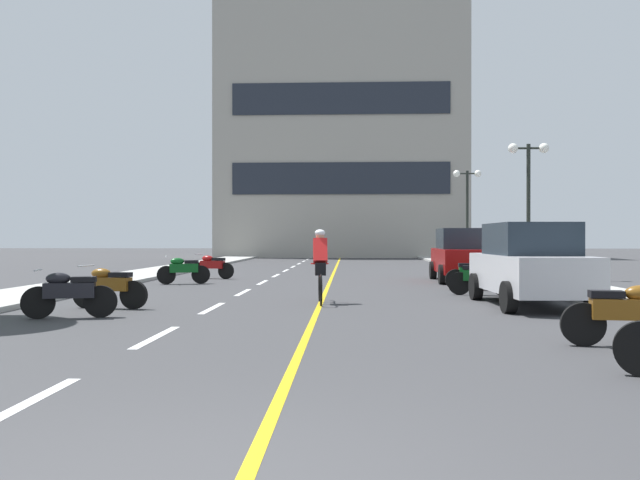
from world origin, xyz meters
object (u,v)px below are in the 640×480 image
Objects in this scene: parked_car_near at (529,264)px; motorcycle_3 at (109,286)px; motorcycle_6 at (183,269)px; street_lamp_mid at (528,178)px; street_lamp_far at (467,195)px; cyclist_rider at (320,264)px; motorcycle_2 at (69,293)px; motorcycle_1 at (627,313)px; parked_car_mid at (462,255)px; motorcycle_7 at (212,266)px; motorcycle_4 at (482,277)px; motorcycle_5 at (476,274)px.

parked_car_near reaches higher than motorcycle_3.
motorcycle_3 is 7.31m from motorcycle_6.
street_lamp_mid is 0.97× the size of street_lamp_far.
street_lamp_mid is 11.69m from cyclist_rider.
cyclist_rider is at bearing 16.70° from motorcycle_3.
motorcycle_2 is at bearing -134.61° from street_lamp_mid.
motorcycle_1 and motorcycle_6 have the same top height.
street_lamp_far is at bearing 78.92° from parked_car_mid.
motorcycle_1 is at bearing -95.48° from street_lamp_far.
motorcycle_2 is at bearing -164.19° from parked_car_near.
motorcycle_6 is (-9.14, 11.75, 0.00)m from motorcycle_1.
motorcycle_1 is at bearing -26.76° from motorcycle_3.
motorcycle_2 is (-11.66, -11.82, -3.18)m from street_lamp_mid.
parked_car_near is 2.51× the size of motorcycle_3.
cyclist_rider is (4.36, -8.77, 0.41)m from motorcycle_7.
street_lamp_far is 2.96× the size of motorcycle_7.
street_lamp_far is 20.62m from cyclist_rider.
motorcycle_2 is 1.02× the size of motorcycle_6.
parked_car_near is 2.54× the size of motorcycle_4.
street_lamp_mid reaches higher than motorcycle_4.
motorcycle_6 is at bearing -166.38° from street_lamp_mid.
parked_car_near reaches higher than cyclist_rider.
street_lamp_mid is 2.82× the size of motorcycle_1.
street_lamp_far is at bearing 84.52° from motorcycle_1.
motorcycle_4 and motorcycle_7 have the same top height.
parked_car_near is 12.82m from motorcycle_7.
parked_car_near is at bearing 5.94° from motorcycle_3.
motorcycle_7 is at bearing 82.81° from motorcycle_6.
motorcycle_7 is at bearing 142.18° from motorcycle_4.
parked_car_mid is 2.49× the size of motorcycle_5.
motorcycle_6 and motorcycle_7 have the same top height.
motorcycle_4 is at bearing 30.93° from motorcycle_2.
motorcycle_6 is 0.99× the size of motorcycle_7.
motorcycle_2 is 0.99× the size of motorcycle_3.
street_lamp_far is at bearing 62.91° from motorcycle_2.
parked_car_near reaches higher than motorcycle_6.
motorcycle_2 is 0.95× the size of cyclist_rider.
motorcycle_2 is (-9.15, -2.59, -0.44)m from parked_car_near.
motorcycle_4 is (-3.02, -6.64, -3.18)m from street_lamp_mid.
parked_car_near is 2.54× the size of motorcycle_2.
parked_car_mid is 2.40× the size of cyclist_rider.
parked_car_near is 4.63m from cyclist_rider.
motorcycle_7 is at bearing 89.11° from motorcycle_2.
cyclist_rider is at bearing -120.93° from parked_car_mid.
motorcycle_5 is (-0.15, 9.69, 0.00)m from motorcycle_1.
parked_car_near is 2.56× the size of motorcycle_7.
motorcycle_4 is 0.99× the size of motorcycle_5.
street_lamp_mid reaches higher than motorcycle_7.
motorcycle_2 is 1.66m from motorcycle_3.
parked_car_mid is at bearing -101.08° from street_lamp_far.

